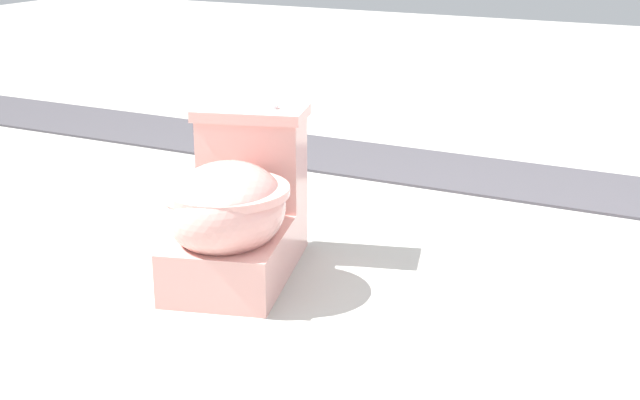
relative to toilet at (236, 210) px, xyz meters
name	(u,v)px	position (x,y,z in m)	size (l,w,h in m)	color
ground_plane	(293,282)	(-0.03, 0.19, -0.22)	(14.00, 14.00, 0.00)	#A8A59E
gravel_strip	(553,185)	(-1.42, 0.69, -0.21)	(0.56, 8.00, 0.01)	#423F44
toilet	(236,210)	(0.00, 0.00, 0.00)	(0.71, 0.53, 0.52)	#E09E93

